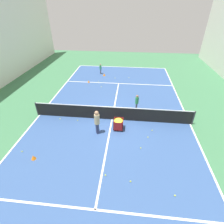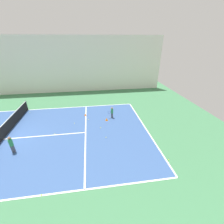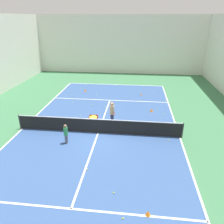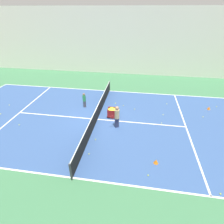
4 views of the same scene
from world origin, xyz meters
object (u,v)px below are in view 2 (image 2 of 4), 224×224
player_near_baseline (112,112)px  child_midcourt (11,144)px  training_cone_0 (85,115)px  tennis_net (1,133)px

player_near_baseline → child_midcourt: bearing=27.9°
training_cone_0 → player_near_baseline: bearing=-107.4°
tennis_net → training_cone_0: 7.18m
tennis_net → training_cone_0: (3.13, -6.44, -0.43)m
tennis_net → player_near_baseline: bearing=-75.8°
player_near_baseline → training_cone_0: (0.84, 2.66, -0.55)m
tennis_net → player_near_baseline: player_near_baseline is taller
player_near_baseline → training_cone_0: size_ratio=5.21×
tennis_net → training_cone_0: size_ratio=50.53×
child_midcourt → training_cone_0: bearing=-134.7°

